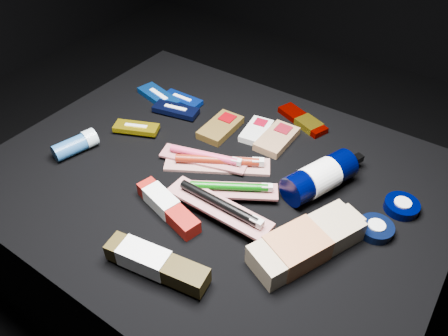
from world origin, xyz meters
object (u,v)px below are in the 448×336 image
Objects in this scene: toothpaste_carton_red at (166,205)px; lotion_bottle at (320,177)px; deodorant_stick at (76,145)px; bodywash_bottle at (305,244)px.

lotion_bottle is at bearing 60.56° from toothpaste_carton_red.
lotion_bottle is at bearing 36.39° from deodorant_stick.
lotion_bottle reaches higher than bodywash_bottle.
deodorant_stick is (-0.52, -0.21, -0.01)m from lotion_bottle.
lotion_bottle is 0.89× the size of bodywash_bottle.
lotion_bottle is 1.23× the size of toothpaste_carton_red.
toothpaste_carton_red is (0.29, -0.03, -0.00)m from deodorant_stick.
deodorant_stick reaches higher than toothpaste_carton_red.
toothpaste_carton_red is at bearing -113.62° from lotion_bottle.
lotion_bottle reaches higher than deodorant_stick.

